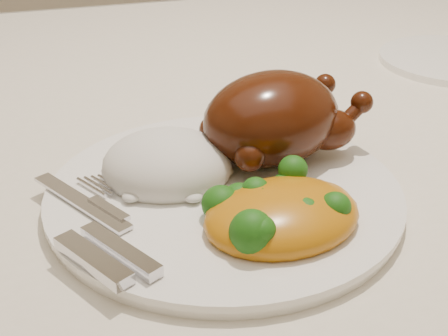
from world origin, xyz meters
name	(u,v)px	position (x,y,z in m)	size (l,w,h in m)	color
dining_table	(204,184)	(0.00, 0.00, 0.67)	(1.60, 0.90, 0.76)	brown
tablecloth	(203,130)	(0.00, 0.00, 0.74)	(1.73, 1.03, 0.18)	silver
dinner_plate	(224,195)	(-0.04, -0.21, 0.77)	(0.30, 0.30, 0.01)	white
roast_chicken	(275,118)	(0.02, -0.16, 0.82)	(0.17, 0.13, 0.08)	#411707
rice_mound	(167,166)	(-0.08, -0.17, 0.79)	(0.14, 0.13, 0.06)	white
mac_and_cheese	(281,212)	(-0.01, -0.27, 0.79)	(0.14, 0.11, 0.05)	#B96E0B
cutlery	(101,236)	(-0.15, -0.25, 0.79)	(0.08, 0.18, 0.01)	silver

